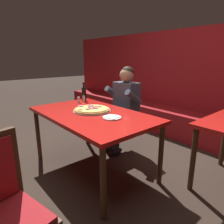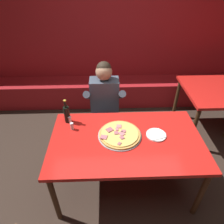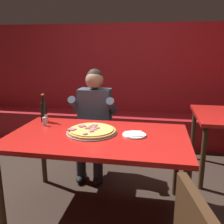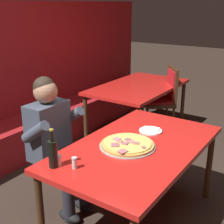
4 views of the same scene
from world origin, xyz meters
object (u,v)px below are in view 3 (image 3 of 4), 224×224
at_px(pizza, 92,131).
at_px(plate_white_paper, 134,135).
at_px(shaker_oregano, 43,118).
at_px(beer_bottle, 44,111).
at_px(main_dining_table, 98,143).
at_px(diner_seated_blue_shirt, 93,118).
at_px(shaker_black_pepper, 44,122).
at_px(shaker_red_pepper_flakes, 46,119).

height_order(pizza, plate_white_paper, pizza).
bearing_deg(shaker_oregano, beer_bottle, 57.81).
relative_size(main_dining_table, diner_seated_blue_shirt, 1.24).
bearing_deg(plate_white_paper, shaker_black_pepper, 171.61).
xyz_separation_m(main_dining_table, shaker_oregano, (-0.66, 0.30, 0.11)).
height_order(plate_white_paper, diner_seated_blue_shirt, diner_seated_blue_shirt).
relative_size(main_dining_table, shaker_black_pepper, 18.45).
bearing_deg(shaker_red_pepper_flakes, shaker_oregano, 161.65).
distance_m(pizza, shaker_oregano, 0.64).
height_order(beer_bottle, shaker_oregano, beer_bottle).
bearing_deg(shaker_black_pepper, diner_seated_blue_shirt, 56.18).
bearing_deg(pizza, main_dining_table, -38.75).
bearing_deg(shaker_black_pepper, plate_white_paper, -8.39).
xyz_separation_m(pizza, shaker_black_pepper, (-0.51, 0.12, 0.02)).
relative_size(pizza, shaker_oregano, 5.36).
xyz_separation_m(plate_white_paper, diner_seated_blue_shirt, (-0.54, 0.67, -0.06)).
relative_size(plate_white_paper, shaker_oregano, 2.44).
distance_m(pizza, shaker_red_pepper_flakes, 0.60).
relative_size(plate_white_paper, shaker_black_pepper, 2.44).
height_order(main_dining_table, shaker_oregano, shaker_oregano).
xyz_separation_m(pizza, diner_seated_blue_shirt, (-0.16, 0.66, -0.07)).
distance_m(beer_bottle, shaker_oregano, 0.07).
relative_size(main_dining_table, shaker_oregano, 18.45).
xyz_separation_m(shaker_black_pepper, diner_seated_blue_shirt, (0.36, 0.54, -0.09)).
relative_size(main_dining_table, pizza, 3.44).
relative_size(beer_bottle, shaker_oregano, 3.40).
bearing_deg(pizza, diner_seated_blue_shirt, 103.23).
bearing_deg(shaker_red_pepper_flakes, shaker_black_pepper, -71.80).
bearing_deg(plate_white_paper, diner_seated_blue_shirt, 129.08).
relative_size(beer_bottle, shaker_red_pepper_flakes, 3.40).
distance_m(pizza, plate_white_paper, 0.39).
relative_size(shaker_black_pepper, diner_seated_blue_shirt, 0.07).
relative_size(beer_bottle, shaker_black_pepper, 3.40).
xyz_separation_m(plate_white_paper, shaker_oregano, (-0.98, 0.26, 0.03)).
relative_size(pizza, shaker_black_pepper, 5.36).
distance_m(main_dining_table, beer_bottle, 0.74).
bearing_deg(main_dining_table, shaker_black_pepper, 163.00).
bearing_deg(diner_seated_blue_shirt, shaker_red_pepper_flakes, -133.29).
height_order(main_dining_table, shaker_black_pepper, shaker_black_pepper).
xyz_separation_m(main_dining_table, beer_bottle, (-0.65, 0.32, 0.18)).
bearing_deg(main_dining_table, shaker_oregano, 155.08).
bearing_deg(diner_seated_blue_shirt, shaker_black_pepper, -123.82).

